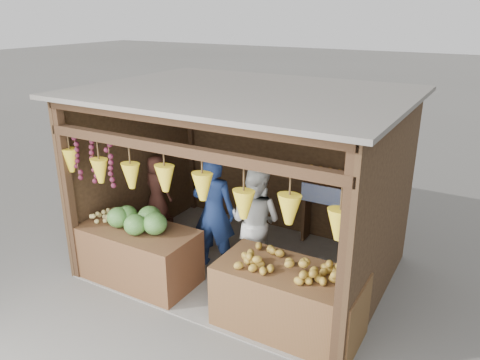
# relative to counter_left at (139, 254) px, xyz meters

# --- Properties ---
(ground) EXTENTS (80.00, 80.00, 0.00)m
(ground) POSITION_rel_counter_left_xyz_m (1.11, 1.05, -0.40)
(ground) COLOR #514F49
(ground) RESTS_ON ground
(stall_structure) EXTENTS (4.30, 3.30, 2.66)m
(stall_structure) POSITION_rel_counter_left_xyz_m (1.08, 1.01, 1.27)
(stall_structure) COLOR slate
(stall_structure) RESTS_ON ground
(back_shelf) EXTENTS (1.25, 0.32, 1.32)m
(back_shelf) POSITION_rel_counter_left_xyz_m (2.16, 2.34, 0.47)
(back_shelf) COLOR #382314
(back_shelf) RESTS_ON ground
(counter_left) EXTENTS (1.67, 0.85, 0.80)m
(counter_left) POSITION_rel_counter_left_xyz_m (0.00, 0.00, 0.00)
(counter_left) COLOR #522F1B
(counter_left) RESTS_ON ground
(counter_right) EXTENTS (1.73, 0.85, 0.81)m
(counter_right) POSITION_rel_counter_left_xyz_m (2.30, 0.04, 0.01)
(counter_right) COLOR #53381B
(counter_right) RESTS_ON ground
(stool) EXTENTS (0.34, 0.34, 0.32)m
(stool) POSITION_rel_counter_left_xyz_m (-0.66, 1.25, -0.24)
(stool) COLOR black
(stool) RESTS_ON ground
(man_standing) EXTENTS (0.72, 0.56, 1.76)m
(man_standing) POSITION_rel_counter_left_xyz_m (0.72, 0.85, 0.48)
(man_standing) COLOR navy
(man_standing) RESTS_ON ground
(woman_standing) EXTENTS (0.82, 0.65, 1.65)m
(woman_standing) POSITION_rel_counter_left_xyz_m (1.33, 0.99, 0.43)
(woman_standing) COLOR silver
(woman_standing) RESTS_ON ground
(vendor_seated) EXTENTS (0.59, 0.43, 1.10)m
(vendor_seated) POSITION_rel_counter_left_xyz_m (-0.66, 1.25, 0.47)
(vendor_seated) COLOR #502920
(vendor_seated) RESTS_ON stool
(melon_pile) EXTENTS (1.00, 0.50, 0.32)m
(melon_pile) POSITION_rel_counter_left_xyz_m (-0.01, 0.01, 0.56)
(melon_pile) COLOR #1F5015
(melon_pile) RESTS_ON counter_left
(tanfruit_pile) EXTENTS (0.34, 0.40, 0.13)m
(tanfruit_pile) POSITION_rel_counter_left_xyz_m (-0.62, -0.01, 0.46)
(tanfruit_pile) COLOR tan
(tanfruit_pile) RESTS_ON counter_left
(mango_pile) EXTENTS (1.40, 0.64, 0.22)m
(mango_pile) POSITION_rel_counter_left_xyz_m (2.32, 0.04, 0.53)
(mango_pile) COLOR #B34A17
(mango_pile) RESTS_ON counter_right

